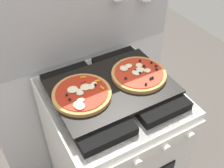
{
  "coord_description": "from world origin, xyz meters",
  "views": [
    {
      "loc": [
        -0.45,
        -0.8,
        1.74
      ],
      "look_at": [
        0.0,
        0.0,
        0.93
      ],
      "focal_mm": 43.99,
      "sensor_mm": 36.0,
      "label": 1
    }
  ],
  "objects": [
    {
      "name": "pizza_left",
      "position": [
        -0.15,
        0.01,
        0.93
      ],
      "size": [
        0.26,
        0.26,
        0.03
      ],
      "color": "#C18947",
      "rests_on": "baking_tray"
    },
    {
      "name": "pizza_right",
      "position": [
        0.14,
        0.0,
        0.93
      ],
      "size": [
        0.26,
        0.26,
        0.03
      ],
      "color": "#C18947",
      "rests_on": "baking_tray"
    },
    {
      "name": "baking_tray",
      "position": [
        0.0,
        0.0,
        0.91
      ],
      "size": [
        0.54,
        0.38,
        0.02
      ],
      "primitive_type": "cube",
      "color": "black",
      "rests_on": "stove"
    },
    {
      "name": "kitchen_backsplash",
      "position": [
        0.0,
        0.33,
        0.79
      ],
      "size": [
        1.1,
        0.09,
        1.55
      ],
      "color": "silver",
      "rests_on": "ground_plane"
    },
    {
      "name": "stove",
      "position": [
        -0.0,
        -0.0,
        0.45
      ],
      "size": [
        0.6,
        0.64,
        0.9
      ],
      "color": "white",
      "rests_on": "ground_plane"
    }
  ]
}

